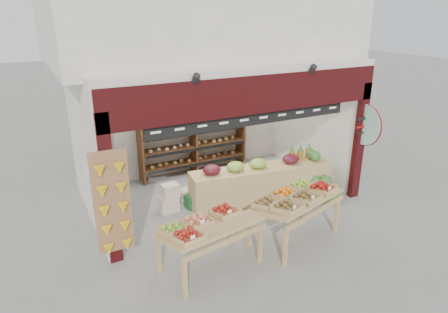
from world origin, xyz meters
TOP-DOWN VIEW (x-y plane):
  - ground at (0.00, 0.00)m, footprint 60.00×60.00m
  - shop_structure at (0.00, 1.61)m, footprint 6.36×5.12m
  - banana_board at (-2.73, -1.17)m, footprint 0.60×0.15m
  - gift_sign at (2.75, -1.15)m, footprint 0.04×0.93m
  - back_shelving at (0.04, 1.96)m, footprint 2.87×0.47m
  - refrigerator at (-2.40, 1.84)m, footprint 0.81×0.81m
  - cardboard_stack at (-1.07, 0.27)m, footprint 0.96×0.69m
  - mid_counter at (0.72, -0.24)m, footprint 3.29×1.05m
  - display_table_left at (-1.50, -1.95)m, footprint 1.76×1.18m
  - display_table_right at (0.39, -1.92)m, footprint 1.92×1.40m
  - watermelon_pile at (2.05, -0.85)m, footprint 0.79×0.76m

SIDE VIEW (x-z plane):
  - ground at x=0.00m, z-range 0.00..0.00m
  - watermelon_pile at x=2.05m, z-range -0.08..0.50m
  - cardboard_stack at x=-1.07m, z-range -0.08..0.53m
  - mid_counter at x=0.72m, z-range -0.07..0.96m
  - display_table_left at x=-1.50m, z-range 0.27..1.30m
  - display_table_right at x=0.39m, z-range 0.32..1.40m
  - refrigerator at x=-2.40m, z-range 0.00..1.83m
  - banana_board at x=-2.73m, z-range 0.22..2.02m
  - back_shelving at x=0.04m, z-range 0.25..2.04m
  - gift_sign at x=2.75m, z-range 1.29..2.21m
  - shop_structure at x=0.00m, z-range 1.22..6.62m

